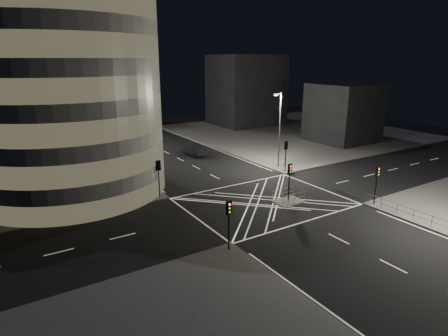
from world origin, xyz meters
TOP-DOWN VIEW (x-y plane):
  - ground at (0.00, 0.00)m, footprint 120.00×120.00m
  - sidewalk_far_right at (29.00, 27.00)m, footprint 42.00×42.00m
  - central_island at (2.00, -1.50)m, footprint 3.00×2.00m
  - office_tower_curved at (-20.74, 18.74)m, footprint 30.00×29.00m
  - building_right_far at (26.00, 40.00)m, footprint 14.00×12.00m
  - building_right_near at (30.00, 16.00)m, footprint 10.00×10.00m
  - building_far_end at (-4.00, 58.00)m, footprint 18.00×8.00m
  - tree_a at (-10.50, 9.00)m, footprint 4.94×4.94m
  - tree_b at (-10.50, 15.00)m, footprint 5.10×5.10m
  - tree_c at (-10.50, 21.00)m, footprint 4.19×4.19m
  - tree_d at (-10.50, 27.00)m, footprint 4.58×4.58m
  - tree_e at (-10.50, 33.00)m, footprint 4.00×4.00m
  - traffic_signal_fl at (-8.80, 6.80)m, footprint 0.55×0.22m
  - traffic_signal_nl at (-8.80, -6.80)m, footprint 0.55×0.22m
  - traffic_signal_fr at (8.80, 6.80)m, footprint 0.55×0.22m
  - traffic_signal_nr at (8.80, -6.80)m, footprint 0.55×0.22m
  - traffic_signal_island at (2.00, -1.50)m, footprint 0.55×0.22m
  - street_lamp_left_near at (-9.44, 12.00)m, footprint 1.25×0.25m
  - street_lamp_left_far at (-9.44, 30.00)m, footprint 1.25×0.25m
  - street_lamp_right_far at (9.44, 9.00)m, footprint 1.25×0.25m
  - railing_near_right at (8.30, -12.15)m, footprint 0.06×11.70m
  - railing_island_south at (2.00, -2.40)m, footprint 2.80×0.06m
  - railing_island_north at (2.00, -0.60)m, footprint 2.80×0.06m
  - sedan at (2.88, 21.00)m, footprint 2.01×4.99m

SIDE VIEW (x-z plane):
  - ground at x=0.00m, z-range 0.00..0.00m
  - sidewalk_far_right at x=29.00m, z-range 0.00..0.15m
  - central_island at x=2.00m, z-range 0.00..0.15m
  - railing_near_right at x=8.30m, z-range 0.15..1.25m
  - railing_island_south at x=2.00m, z-range 0.15..1.25m
  - railing_island_north at x=2.00m, z-range 0.15..1.25m
  - sedan at x=2.88m, z-range 0.00..1.61m
  - traffic_signal_fl at x=-8.80m, z-range 0.91..4.91m
  - traffic_signal_nl at x=-8.80m, z-range 0.91..4.91m
  - traffic_signal_fr at x=8.80m, z-range 0.91..4.91m
  - traffic_signal_nr at x=8.80m, z-range 0.91..4.91m
  - traffic_signal_island at x=2.00m, z-range 0.91..4.91m
  - tree_e at x=-10.50m, z-range 1.08..7.56m
  - tree_a at x=-10.50m, z-range 0.81..7.83m
  - tree_d at x=-10.50m, z-range 1.18..8.54m
  - tree_c at x=-10.50m, z-range 1.37..8.66m
  - tree_b at x=-10.50m, z-range 1.17..9.09m
  - building_right_near at x=30.00m, z-range 0.15..10.15m
  - street_lamp_left_near at x=-9.44m, z-range 0.54..10.54m
  - street_lamp_left_far at x=-9.44m, z-range 0.54..10.54m
  - street_lamp_right_far at x=9.44m, z-range 0.54..10.54m
  - building_right_far at x=26.00m, z-range 0.15..15.15m
  - building_far_end at x=-4.00m, z-range 0.00..18.00m
  - office_tower_curved at x=-20.74m, z-range -0.95..26.25m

